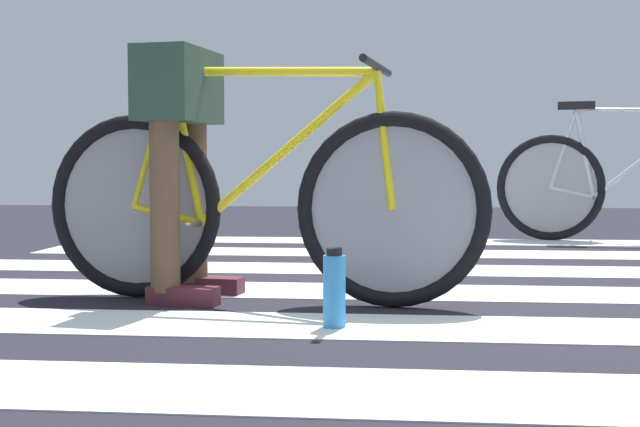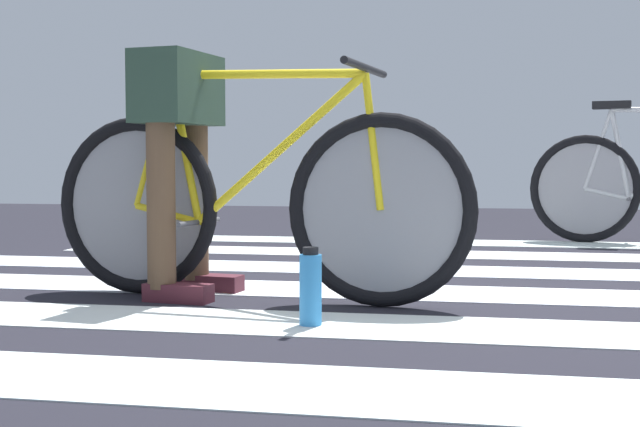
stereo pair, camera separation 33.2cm
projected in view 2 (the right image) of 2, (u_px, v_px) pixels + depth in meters
ground at (478, 307)px, 3.25m from camera, size 18.00×14.00×0.02m
crosswalk_markings at (478, 295)px, 3.47m from camera, size 5.46×5.01×0.00m
bicycle_1_of_2 at (252, 201)px, 3.34m from camera, size 1.73×0.53×0.93m
cyclist_1_of_2 at (179, 140)px, 3.42m from camera, size 0.36×0.44×0.96m
water_bottle at (311, 289)px, 2.81m from camera, size 0.07×0.07×0.26m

